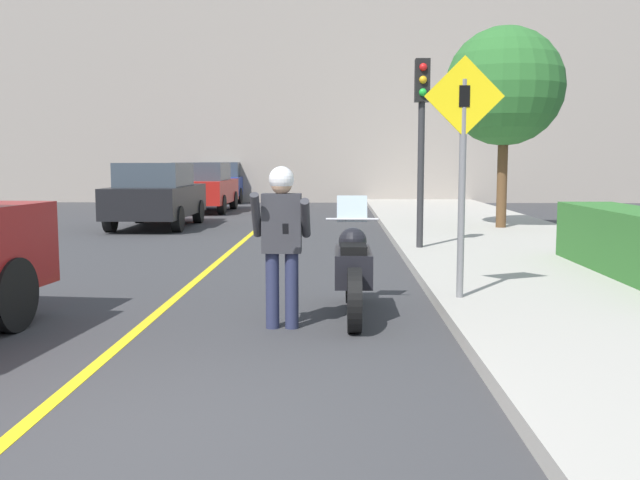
% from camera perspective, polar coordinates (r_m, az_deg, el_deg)
% --- Properties ---
extents(ground_plane, '(80.00, 80.00, 0.00)m').
position_cam_1_polar(ground_plane, '(4.84, -16.68, -14.84)').
color(ground_plane, '#38383A').
extents(sidewalk_curb, '(4.40, 44.00, 0.15)m').
position_cam_1_polar(sidewalk_curb, '(9.08, 23.13, -4.66)').
color(sidewalk_curb, '#ADA89E').
rests_on(sidewalk_curb, ground).
extents(road_center_line, '(0.12, 36.00, 0.01)m').
position_cam_1_polar(road_center_line, '(10.62, -9.73, -3.08)').
color(road_center_line, yellow).
rests_on(road_center_line, ground).
extents(building_backdrop, '(28.00, 1.20, 9.48)m').
position_cam_1_polar(building_backdrop, '(30.46, -1.34, 12.01)').
color(building_backdrop, gray).
rests_on(building_backdrop, ground).
extents(motorcycle, '(0.62, 2.23, 1.32)m').
position_cam_1_polar(motorcycle, '(7.96, 2.64, -2.42)').
color(motorcycle, black).
rests_on(motorcycle, ground).
extents(person_biker, '(0.59, 0.46, 1.67)m').
position_cam_1_polar(person_biker, '(7.28, -3.09, 0.76)').
color(person_biker, '#282D4C').
rests_on(person_biker, ground).
extents(crossing_sign, '(0.91, 0.08, 2.76)m').
position_cam_1_polar(crossing_sign, '(8.32, 11.36, 6.77)').
color(crossing_sign, slate).
rests_on(crossing_sign, sidewalk_curb).
extents(traffic_light, '(0.26, 0.30, 3.39)m').
position_cam_1_polar(traffic_light, '(13.14, 8.14, 9.74)').
color(traffic_light, '#2D2D30').
rests_on(traffic_light, sidewalk_curb).
extents(street_tree, '(2.77, 2.77, 4.71)m').
position_cam_1_polar(street_tree, '(17.62, 14.56, 11.78)').
color(street_tree, brown).
rests_on(street_tree, sidewalk_curb).
extents(parked_car_black, '(1.88, 4.20, 1.68)m').
position_cam_1_polar(parked_car_black, '(19.07, -12.96, 3.56)').
color(parked_car_black, black).
rests_on(parked_car_black, ground).
extents(parked_car_red, '(1.88, 4.20, 1.68)m').
position_cam_1_polar(parked_car_red, '(24.66, -9.31, 4.23)').
color(parked_car_red, black).
rests_on(parked_car_red, ground).
extents(parked_car_blue, '(1.88, 4.20, 1.68)m').
position_cam_1_polar(parked_car_blue, '(30.58, -7.74, 4.64)').
color(parked_car_blue, black).
rests_on(parked_car_blue, ground).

